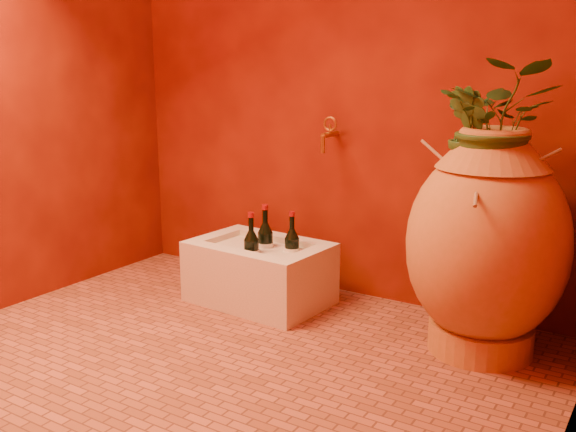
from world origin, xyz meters
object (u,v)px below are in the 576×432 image
Objects in this scene: amphora at (487,244)px; wall_tap at (328,133)px; wine_bottle_c at (265,245)px; stone_basin at (260,274)px; wine_bottle_a at (292,250)px; wine_bottle_b at (251,253)px.

amphora reaches higher than wall_tap.
wall_tap is at bearing 49.33° from wine_bottle_c.
stone_basin is 2.27× the size of wine_bottle_a.
wall_tap reaches higher than wine_bottle_c.
wine_bottle_c is (-0.00, 0.12, 0.01)m from wine_bottle_b.
wall_tap is at bearing 74.02° from wine_bottle_a.
wine_bottle_a is 0.15m from wine_bottle_c.
amphora is 5.35× the size of wall_tap.
amphora is 1.09m from wine_bottle_c.
wine_bottle_b is at bearing -174.37° from amphora.
wine_bottle_b is (-1.08, -0.11, -0.18)m from amphora.
wall_tap is at bearing 60.51° from wine_bottle_b.
stone_basin is at bearing -104.90° from wine_bottle_c.
wine_bottle_a is 1.76× the size of wall_tap.
amphora is 2.86× the size of wine_bottle_c.
wall_tap is (-0.87, 0.26, 0.37)m from amphora.
wine_bottle_c is at bearing -174.12° from wine_bottle_a.
wall_tap is at bearing 52.03° from stone_basin.
wine_bottle_a is (0.16, 0.05, 0.13)m from stone_basin.
stone_basin is at bearing -127.97° from wall_tap.
stone_basin is at bearing -178.90° from amphora.
wine_bottle_c is at bearing -130.67° from wall_tap.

